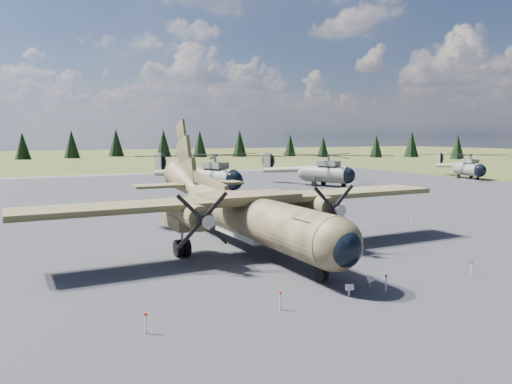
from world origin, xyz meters
name	(u,v)px	position (x,y,z in m)	size (l,w,h in m)	color
ground	(238,243)	(0.00, 0.00, 0.00)	(500.00, 500.00, 0.00)	#505727
apron	(192,222)	(0.00, 10.00, 0.00)	(120.00, 120.00, 0.04)	slate
transport_plane	(242,208)	(-0.27, -1.39, 2.80)	(29.45, 26.80, 9.73)	#384022
helicopter_near	(212,166)	(9.69, 29.91, 3.74)	(26.62, 26.69, 5.27)	gray
helicopter_mid	(325,164)	(28.50, 30.92, 3.47)	(25.49, 25.49, 4.89)	gray
helicopter_far	(469,161)	(59.31, 30.98, 3.13)	(21.59, 22.06, 4.42)	gray
info_placard_left	(349,289)	(-0.16, -13.40, 0.43)	(0.44, 0.30, 0.64)	gray
info_placard_right	(370,281)	(1.60, -12.78, 0.42)	(0.44, 0.27, 0.64)	gray
barrier_fence	(232,237)	(-0.46, -0.08, 0.51)	(33.12, 29.62, 0.85)	silver
treeline	(232,176)	(0.22, 1.48, 4.78)	(320.69, 318.19, 10.98)	black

